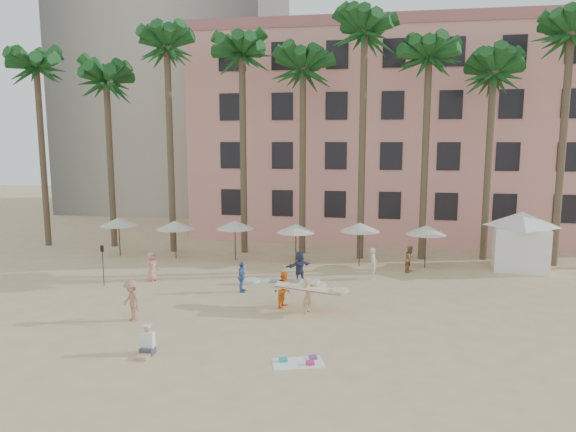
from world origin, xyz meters
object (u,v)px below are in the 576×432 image
at_px(pink_hotel, 413,137).
at_px(carrier_yellow, 308,293).
at_px(carrier_white, 285,288).
at_px(cabana, 521,235).

distance_m(pink_hotel, carrier_yellow, 24.64).
height_order(carrier_yellow, carrier_white, carrier_white).
height_order(pink_hotel, carrier_white, pink_hotel).
relative_size(pink_hotel, carrier_white, 10.87).
relative_size(carrier_yellow, carrier_white, 0.92).
xyz_separation_m(pink_hotel, carrier_white, (-7.24, -22.15, -7.08)).
bearing_deg(cabana, pink_hotel, 113.97).
xyz_separation_m(cabana, carrier_white, (-12.89, -9.45, -1.15)).
height_order(pink_hotel, carrier_yellow, pink_hotel).
bearing_deg(carrier_white, cabana, 36.26).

